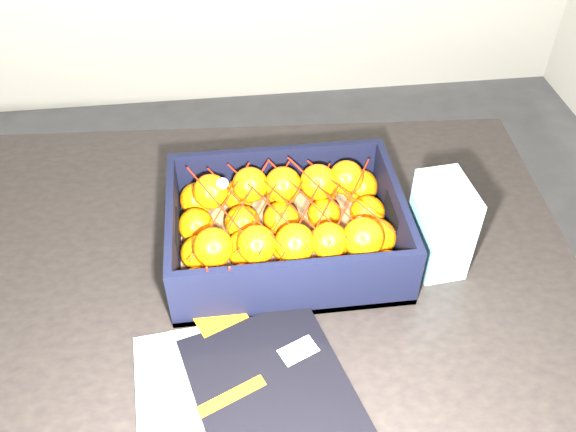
{
  "coord_description": "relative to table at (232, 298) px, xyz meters",
  "views": [
    {
      "loc": [
        0.21,
        -0.69,
        1.52
      ],
      "look_at": [
        0.3,
        0.01,
        0.86
      ],
      "focal_mm": 38.06,
      "sensor_mm": 36.0,
      "label": 1
    }
  ],
  "objects": [
    {
      "name": "retail_carton",
      "position": [
        0.35,
        -0.04,
        0.18
      ],
      "size": [
        0.08,
        0.11,
        0.16
      ],
      "primitive_type": "cube",
      "rotation": [
        0.0,
        0.0,
        0.09
      ],
      "color": "white",
      "rests_on": "table"
    },
    {
      "name": "magazine_stack",
      "position": [
        0.01,
        -0.27,
        0.11
      ],
      "size": [
        0.34,
        0.35,
        0.02
      ],
      "color": "silver",
      "rests_on": "table"
    },
    {
      "name": "clementine_heap",
      "position": [
        0.11,
        0.01,
        0.16
      ],
      "size": [
        0.37,
        0.27,
        0.11
      ],
      "color": "#D55F04",
      "rests_on": "produce_crate"
    },
    {
      "name": "produce_crate",
      "position": [
        0.1,
        0.02,
        0.14
      ],
      "size": [
        0.39,
        0.29,
        0.12
      ],
      "color": "olive",
      "rests_on": "table"
    },
    {
      "name": "table",
      "position": [
        0.0,
        0.0,
        0.0
      ],
      "size": [
        1.25,
        0.88,
        0.75
      ],
      "color": "black",
      "rests_on": "ground"
    },
    {
      "name": "mesh_net",
      "position": [
        0.09,
        0.01,
        0.21
      ],
      "size": [
        0.32,
        0.26,
        0.09
      ],
      "color": "red",
      "rests_on": "clementine_heap"
    }
  ]
}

